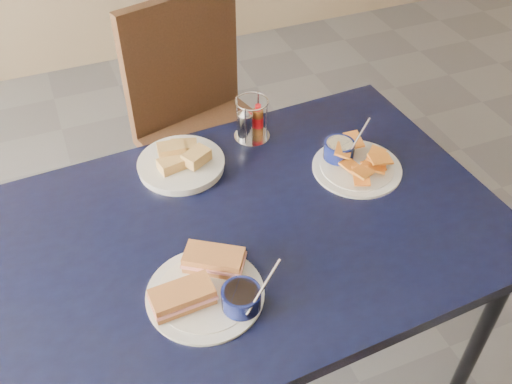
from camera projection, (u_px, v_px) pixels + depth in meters
name	position (u px, v px, depth m)	size (l,w,h in m)	color
dining_table	(251.00, 240.00, 1.53)	(1.36, 0.94, 0.75)	black
chair_far	(207.00, 112.00, 2.17)	(0.57, 0.56, 1.00)	#321D10
sandwich_plate	(209.00, 287.00, 1.31)	(0.30, 0.27, 0.12)	white
plantain_plate	(351.00, 161.00, 1.64)	(0.26, 0.26, 0.12)	white
bread_basket	(181.00, 162.00, 1.64)	(0.25, 0.25, 0.07)	white
condiment_caddy	(250.00, 122.00, 1.72)	(0.11, 0.11, 0.14)	silver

